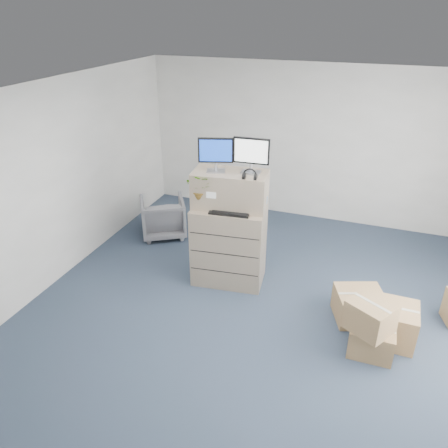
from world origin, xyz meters
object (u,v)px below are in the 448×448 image
Objects in this scene: monitor_left at (216,153)px; monitor_right at (251,154)px; filing_cabinet_lower at (229,245)px; water_bottle at (234,198)px; potted_plant at (202,192)px; office_chair at (163,215)px; keyboard at (230,212)px.

monitor_left is 0.95× the size of monitor_right.
water_bottle is (0.05, 0.03, 0.72)m from filing_cabinet_lower.
filing_cabinet_lower is at bearing -148.73° from water_bottle.
monitor_right is 1.76× the size of water_bottle.
office_chair is at bearing 138.65° from potted_plant.
monitor_left is (-0.19, 0.01, 1.34)m from filing_cabinet_lower.
keyboard is (0.07, -0.15, 0.60)m from filing_cabinet_lower.
water_bottle is at bearing 87.75° from keyboard.
potted_plant is 1.90m from office_chair.
keyboard reaches higher than filing_cabinet_lower.
filing_cabinet_lower is 0.89m from potted_plant.
filing_cabinet_lower is at bearing 117.40° from office_chair.
potted_plant is at bearing 106.98° from office_chair.
monitor_right is 0.84m from potted_plant.
monitor_left reaches higher than keyboard.
filing_cabinet_lower is 1.37m from monitor_right.
keyboard is 2.10m from office_chair.
monitor_left reaches higher than office_chair.
keyboard is at bearing -128.82° from monitor_right.
water_bottle is (0.24, 0.02, -0.62)m from monitor_left.
monitor_right reaches higher than filing_cabinet_lower.
monitor_left is 1.00× the size of potted_plant.
water_bottle is 2.05m from office_chair.
office_chair is (-1.61, 1.08, -0.80)m from keyboard.
monitor_left is 0.84× the size of keyboard.
office_chair is (-1.20, 1.06, -1.02)m from potted_plant.
water_bottle is at bearing -11.92° from monitor_left.
monitor_left is at bearing 114.19° from office_chair.
filing_cabinet_lower is 1.55× the size of office_chair.
keyboard is 0.46m from potted_plant.
water_bottle reaches higher than office_chair.
potted_plant is at bearing 170.57° from keyboard.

